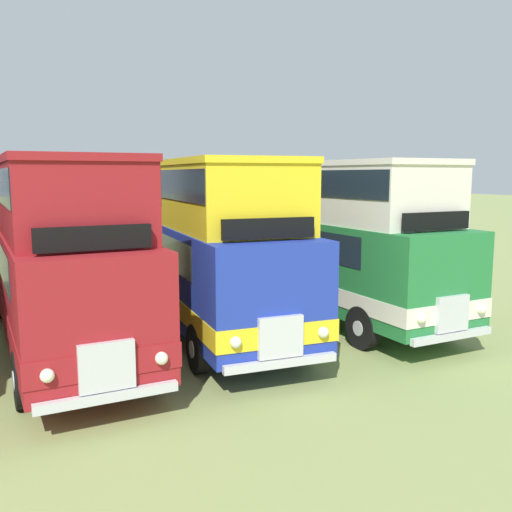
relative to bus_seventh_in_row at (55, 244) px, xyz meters
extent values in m
cube|color=maroon|center=(0.01, -0.12, -0.77)|extent=(3.06, 10.65, 2.30)
cube|color=maroon|center=(0.01, -0.12, -1.37)|extent=(3.10, 10.69, 0.44)
cube|color=#19232D|center=(-0.01, 0.28, -0.17)|extent=(2.96, 8.25, 0.76)
cube|color=#19232D|center=(0.28, -5.32, -0.12)|extent=(2.20, 0.22, 0.90)
cube|color=silver|center=(0.29, -5.43, -1.37)|extent=(0.91, 0.17, 0.80)
cube|color=silver|center=(0.29, -5.46, -1.87)|extent=(2.30, 0.26, 0.16)
sphere|color=#EAEACC|center=(1.19, -5.39, -1.37)|extent=(0.22, 0.22, 0.22)
sphere|color=#EAEACC|center=(-0.61, -5.48, -1.37)|extent=(0.22, 0.22, 0.22)
cube|color=maroon|center=(-0.01, 0.13, 1.13)|extent=(2.91, 9.74, 1.50)
cube|color=maroon|center=(-0.01, 0.13, 1.95)|extent=(2.98, 9.85, 0.14)
cube|color=#19232D|center=(-0.01, 0.13, 1.43)|extent=(2.95, 9.65, 0.68)
cube|color=black|center=(0.26, -4.83, 0.63)|extent=(1.90, 0.22, 0.40)
cylinder|color=black|center=(1.35, -3.72, -1.95)|extent=(0.34, 1.05, 1.04)
cylinder|color=silver|center=(1.50, -3.71, -1.95)|extent=(0.04, 0.36, 0.36)
cylinder|color=black|center=(-0.95, -3.84, -1.95)|extent=(0.34, 1.05, 1.04)
cylinder|color=silver|center=(-1.10, -3.85, -1.95)|extent=(0.04, 0.36, 0.36)
cylinder|color=black|center=(0.97, 3.40, -1.95)|extent=(0.34, 1.05, 1.04)
cylinder|color=silver|center=(1.12, 3.41, -1.95)|extent=(0.04, 0.36, 0.36)
cylinder|color=black|center=(-1.33, 3.28, -1.95)|extent=(0.34, 1.05, 1.04)
cube|color=#1E339E|center=(3.78, -0.15, -0.77)|extent=(2.95, 9.89, 2.30)
cube|color=yellow|center=(3.78, -0.15, -1.37)|extent=(3.00, 9.94, 0.44)
cube|color=#19232D|center=(3.80, 0.25, -0.17)|extent=(2.87, 7.50, 0.76)
cube|color=#19232D|center=(3.56, -4.98, -0.12)|extent=(2.20, 0.20, 0.90)
cube|color=silver|center=(3.55, -5.09, -1.37)|extent=(0.90, 0.16, 0.80)
cube|color=silver|center=(3.55, -5.12, -1.87)|extent=(2.30, 0.25, 0.16)
sphere|color=#EAEACC|center=(4.45, -5.14, -1.37)|extent=(0.22, 0.22, 0.22)
sphere|color=#EAEACC|center=(2.65, -5.06, -1.37)|extent=(0.22, 0.22, 0.22)
cube|color=yellow|center=(3.79, 0.10, 1.13)|extent=(2.81, 8.99, 1.50)
cube|color=yellow|center=(3.79, 0.10, 1.95)|extent=(2.88, 9.09, 0.14)
cube|color=#19232D|center=(3.79, 0.10, 1.43)|extent=(2.85, 8.89, 0.68)
cube|color=black|center=(3.58, -4.49, 0.63)|extent=(1.90, 0.21, 0.40)
cylinder|color=black|center=(4.78, -3.49, -1.95)|extent=(0.33, 1.05, 1.04)
cylinder|color=silver|center=(4.93, -3.50, -1.95)|extent=(0.04, 0.36, 0.36)
cylinder|color=black|center=(2.48, -3.39, -1.95)|extent=(0.33, 1.05, 1.04)
cylinder|color=silver|center=(2.33, -3.38, -1.95)|extent=(0.04, 0.36, 0.36)
cylinder|color=black|center=(5.08, 2.89, -1.95)|extent=(0.33, 1.05, 1.04)
cylinder|color=silver|center=(5.22, 2.88, -1.95)|extent=(0.04, 0.36, 0.36)
cylinder|color=black|center=(2.78, 2.99, -1.95)|extent=(0.33, 1.05, 1.04)
cylinder|color=silver|center=(2.63, 3.00, -1.95)|extent=(0.04, 0.36, 0.36)
cube|color=#237538|center=(7.56, -0.11, -0.77)|extent=(2.98, 9.84, 2.30)
cube|color=silver|center=(7.56, -0.11, -1.37)|extent=(3.02, 9.88, 0.44)
cube|color=#19232D|center=(7.54, 0.29, -0.17)|extent=(2.89, 7.44, 0.76)
cube|color=#19232D|center=(7.80, -4.90, -0.12)|extent=(2.20, 0.21, 0.90)
cube|color=silver|center=(7.80, -5.01, -1.37)|extent=(0.90, 0.16, 0.80)
cube|color=silver|center=(7.80, -5.04, -1.87)|extent=(2.30, 0.25, 0.16)
sphere|color=#EAEACC|center=(8.70, -4.98, -1.37)|extent=(0.22, 0.22, 0.22)
sphere|color=#EAEACC|center=(6.90, -5.07, -1.37)|extent=(0.22, 0.22, 0.22)
cube|color=silver|center=(7.55, 0.14, 1.13)|extent=(2.83, 8.93, 1.50)
cube|color=silver|center=(7.55, 0.14, 1.95)|extent=(2.90, 9.04, 0.14)
cube|color=#19232D|center=(7.55, 0.14, 1.43)|extent=(2.87, 8.84, 0.68)
cube|color=black|center=(7.77, -4.42, 0.63)|extent=(1.90, 0.21, 0.40)
cylinder|color=black|center=(8.87, -3.31, -1.95)|extent=(0.33, 1.05, 1.04)
cylinder|color=silver|center=(9.02, -3.30, -1.95)|extent=(0.04, 0.36, 0.36)
cylinder|color=black|center=(6.57, -3.42, -1.95)|extent=(0.33, 1.05, 1.04)
cylinder|color=silver|center=(6.42, -3.43, -1.95)|extent=(0.04, 0.36, 0.36)
cylinder|color=black|center=(8.55, 3.01, -1.95)|extent=(0.33, 1.05, 1.04)
cylinder|color=silver|center=(8.70, 3.02, -1.95)|extent=(0.04, 0.36, 0.36)
cylinder|color=black|center=(6.26, 2.89, -1.95)|extent=(0.33, 1.05, 1.04)
cylinder|color=silver|center=(6.11, 2.89, -1.95)|extent=(0.04, 0.36, 0.36)
cylinder|color=#8C704C|center=(1.51, 12.08, -1.95)|extent=(0.08, 0.08, 1.05)
cylinder|color=#8C704C|center=(10.56, 12.08, -1.95)|extent=(0.08, 0.08, 1.05)
camera|label=1|loc=(-1.02, -14.25, 1.66)|focal=39.39mm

